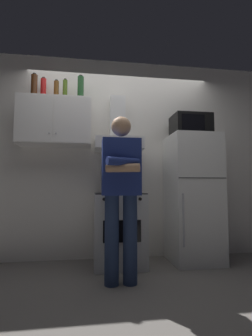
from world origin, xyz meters
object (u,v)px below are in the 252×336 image
(microwave, at_px, (191,126))
(bottle_beer_brown, at_px, (56,90))
(range_hood, at_px, (118,136))
(bottle_soda_red, at_px, (43,89))
(upper_cabinet, at_px, (55,122))
(stove_oven, at_px, (119,228))
(bottle_olive_oil, at_px, (65,90))
(bottle_wine_green, at_px, (81,88))
(refrigerator, at_px, (193,198))
(person_standing, at_px, (121,190))
(bottle_rum_dark, at_px, (34,86))

(microwave, bearing_deg, bottle_beer_brown, 176.96)
(range_hood, bearing_deg, bottle_soda_red, 177.47)
(upper_cabinet, bearing_deg, stove_oven, -8.90)
(stove_oven, distance_m, bottle_olive_oil, 1.89)
(range_hood, bearing_deg, bottle_beer_brown, -178.91)
(bottle_wine_green, relative_size, bottle_olive_oil, 1.17)
(bottle_beer_brown, bearing_deg, microwave, -3.04)
(bottle_wine_green, bearing_deg, bottle_beer_brown, -179.32)
(range_hood, bearing_deg, refrigerator, -7.55)
(range_hood, height_order, refrigerator, range_hood)
(person_standing, bearing_deg, upper_cabinet, 135.74)
(range_hood, xyz_separation_m, bottle_wine_green, (-0.49, -0.01, 0.61))
(bottle_beer_brown, relative_size, bottle_olive_oil, 0.88)
(bottle_rum_dark, bearing_deg, stove_oven, -5.10)
(upper_cabinet, distance_m, microwave, 1.75)
(bottle_beer_brown, bearing_deg, stove_oven, -8.01)
(range_hood, height_order, bottle_beer_brown, bottle_beer_brown)
(upper_cabinet, bearing_deg, microwave, -3.48)
(stove_oven, height_order, bottle_soda_red, bottle_soda_red)
(refrigerator, distance_m, bottle_wine_green, 2.02)
(upper_cabinet, xyz_separation_m, bottle_wine_green, (0.31, -0.01, 0.46))
(bottle_beer_brown, height_order, bottle_soda_red, bottle_soda_red)
(upper_cabinet, bearing_deg, bottle_soda_red, 164.95)
(person_standing, bearing_deg, microwave, 32.00)
(bottle_wine_green, bearing_deg, bottle_rum_dark, -177.93)
(bottle_rum_dark, bearing_deg, person_standing, -34.73)
(stove_oven, relative_size, refrigerator, 0.55)
(refrigerator, bearing_deg, stove_oven, -179.96)
(bottle_soda_red, bearing_deg, microwave, -4.49)
(stove_oven, height_order, bottle_rum_dark, bottle_rum_dark)
(refrigerator, bearing_deg, bottle_olive_oil, 175.16)
(bottle_wine_green, relative_size, bottle_rum_dark, 1.08)
(stove_oven, bearing_deg, person_standing, -94.72)
(bottle_rum_dark, bearing_deg, bottle_soda_red, 37.59)
(upper_cabinet, xyz_separation_m, bottle_rum_dark, (-0.26, -0.03, 0.45))
(upper_cabinet, relative_size, stove_oven, 1.03)
(bottle_soda_red, bearing_deg, stove_oven, -9.96)
(range_hood, distance_m, person_standing, 1.01)
(upper_cabinet, bearing_deg, bottle_beer_brown, -61.76)
(person_standing, relative_size, bottle_olive_oil, 5.87)
(stove_oven, height_order, person_standing, person_standing)
(bottle_olive_oil, xyz_separation_m, bottle_rum_dark, (-0.37, -0.04, 0.01))
(bottle_wine_green, relative_size, bottle_soda_red, 1.11)
(refrigerator, xyz_separation_m, bottle_soda_red, (-1.91, 0.17, 1.39))
(bottle_rum_dark, bearing_deg, bottle_wine_green, 2.07)
(refrigerator, relative_size, bottle_rum_dark, 5.26)
(refrigerator, bearing_deg, bottle_wine_green, 175.45)
(range_hood, height_order, bottle_rum_dark, bottle_rum_dark)
(upper_cabinet, distance_m, stove_oven, 1.55)
(bottle_beer_brown, bearing_deg, person_standing, -44.00)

